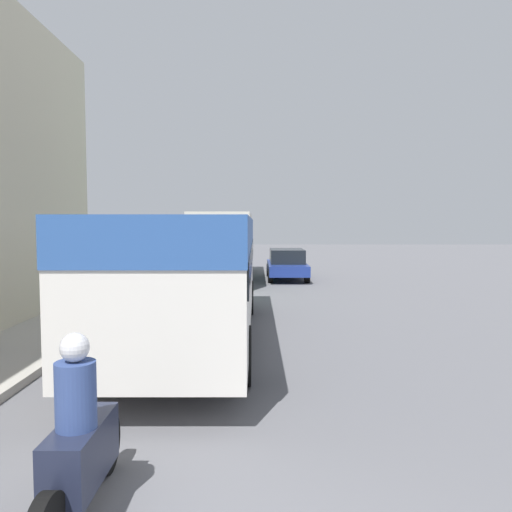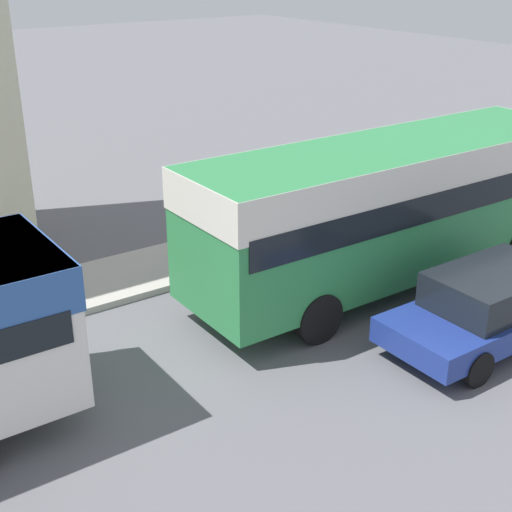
{
  "view_description": "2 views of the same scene",
  "coord_description": "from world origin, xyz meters",
  "px_view_note": "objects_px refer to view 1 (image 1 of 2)",
  "views": [
    {
      "loc": [
        -0.19,
        -2.13,
        2.7
      ],
      "look_at": [
        -0.24,
        18.04,
        1.35
      ],
      "focal_mm": 35.0,
      "sensor_mm": 36.0,
      "label": 1
    },
    {
      "loc": [
        8.37,
        11.3,
        6.81
      ],
      "look_at": [
        -1.97,
        18.52,
        1.35
      ],
      "focal_mm": 50.0,
      "sensor_mm": 36.0,
      "label": 2
    }
  ],
  "objects_px": {
    "bus_following": "(226,237)",
    "car_crossing": "(288,264)",
    "motorcycle_behind_lead": "(81,445)",
    "pedestrian_near_curb": "(170,256)",
    "bus_lead": "(196,261)"
  },
  "relations": [
    {
      "from": "motorcycle_behind_lead",
      "to": "pedestrian_near_curb",
      "type": "bearing_deg",
      "value": 97.58
    },
    {
      "from": "pedestrian_near_curb",
      "to": "bus_following",
      "type": "bearing_deg",
      "value": -4.23
    },
    {
      "from": "bus_following",
      "to": "bus_lead",
      "type": "bearing_deg",
      "value": -89.55
    },
    {
      "from": "motorcycle_behind_lead",
      "to": "car_crossing",
      "type": "xyz_separation_m",
      "value": [
        3.08,
        19.33,
        0.07
      ]
    },
    {
      "from": "bus_following",
      "to": "car_crossing",
      "type": "xyz_separation_m",
      "value": [
        2.98,
        -0.29,
        -1.27
      ]
    },
    {
      "from": "motorcycle_behind_lead",
      "to": "car_crossing",
      "type": "relative_size",
      "value": 0.5
    },
    {
      "from": "bus_following",
      "to": "pedestrian_near_curb",
      "type": "height_order",
      "value": "bus_following"
    },
    {
      "from": "motorcycle_behind_lead",
      "to": "pedestrian_near_curb",
      "type": "xyz_separation_m",
      "value": [
        -2.64,
        19.82,
        0.39
      ]
    },
    {
      "from": "motorcycle_behind_lead",
      "to": "car_crossing",
      "type": "height_order",
      "value": "motorcycle_behind_lead"
    },
    {
      "from": "motorcycle_behind_lead",
      "to": "car_crossing",
      "type": "distance_m",
      "value": 19.57
    },
    {
      "from": "bus_lead",
      "to": "motorcycle_behind_lead",
      "type": "height_order",
      "value": "bus_lead"
    },
    {
      "from": "bus_lead",
      "to": "pedestrian_near_curb",
      "type": "bearing_deg",
      "value": 102.44
    },
    {
      "from": "car_crossing",
      "to": "pedestrian_near_curb",
      "type": "height_order",
      "value": "pedestrian_near_curb"
    },
    {
      "from": "bus_following",
      "to": "car_crossing",
      "type": "relative_size",
      "value": 2.15
    },
    {
      "from": "bus_following",
      "to": "motorcycle_behind_lead",
      "type": "xyz_separation_m",
      "value": [
        -0.1,
        -19.62,
        -1.35
      ]
    }
  ]
}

